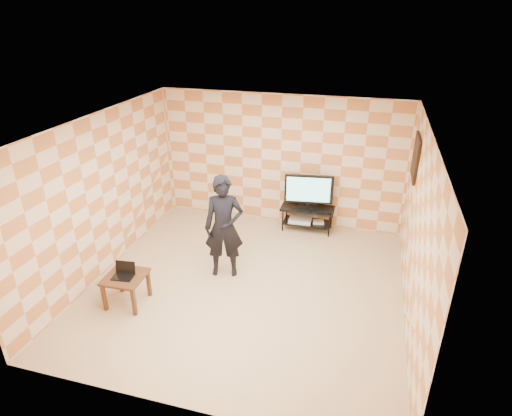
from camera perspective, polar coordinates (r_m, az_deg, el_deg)
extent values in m
plane|color=tan|center=(7.24, -1.29, -10.24)|extent=(5.00, 5.00, 0.00)
cube|color=beige|center=(8.78, 3.33, 6.32)|extent=(5.00, 0.02, 2.70)
cube|color=beige|center=(4.58, -10.73, -13.94)|extent=(5.00, 0.02, 2.70)
cube|color=beige|center=(7.59, -19.79, 1.65)|extent=(0.02, 5.00, 2.70)
cube|color=beige|center=(6.36, 20.75, -3.19)|extent=(0.02, 5.00, 2.70)
cube|color=white|center=(6.07, -1.54, 10.93)|extent=(5.00, 5.00, 0.02)
cube|color=black|center=(7.56, 20.52, 6.32)|extent=(0.04, 0.72, 0.72)
cube|color=black|center=(7.56, 20.52, 6.32)|extent=(0.04, 0.03, 0.68)
cube|color=black|center=(7.56, 20.52, 6.32)|extent=(0.04, 0.68, 0.03)
cube|color=black|center=(8.75, 6.91, -0.06)|extent=(1.07, 0.48, 0.04)
cube|color=black|center=(8.89, 6.81, -1.92)|extent=(0.97, 0.43, 0.03)
cylinder|color=black|center=(8.75, 3.58, -1.59)|extent=(0.03, 0.03, 0.50)
cylinder|color=black|center=(9.09, 4.10, -0.52)|extent=(0.03, 0.03, 0.50)
cylinder|color=black|center=(8.64, 9.72, -2.33)|extent=(0.03, 0.03, 0.50)
cylinder|color=black|center=(8.98, 10.01, -1.22)|extent=(0.03, 0.03, 0.50)
cube|color=black|center=(8.74, 6.92, 0.15)|extent=(0.31, 0.22, 0.03)
cube|color=black|center=(8.71, 6.94, 0.48)|extent=(0.08, 0.06, 0.08)
cube|color=black|center=(8.58, 7.06, 2.51)|extent=(0.96, 0.19, 0.59)
cube|color=#59BCAD|center=(8.55, 6.99, 2.43)|extent=(0.86, 0.12, 0.51)
cube|color=silver|center=(8.88, 5.92, -1.57)|extent=(0.47, 0.34, 0.08)
cube|color=silver|center=(8.86, 8.32, -1.86)|extent=(0.25, 0.20, 0.05)
cube|color=#392211|center=(6.88, -17.08, -8.77)|extent=(0.61, 0.61, 0.04)
cube|color=#392211|center=(6.97, -19.58, -11.19)|extent=(0.06, 0.06, 0.46)
cube|color=#392211|center=(7.30, -17.59, -9.05)|extent=(0.06, 0.06, 0.46)
cube|color=#392211|center=(6.75, -15.96, -11.99)|extent=(0.06, 0.06, 0.46)
cube|color=#392211|center=(7.09, -14.11, -9.72)|extent=(0.06, 0.06, 0.46)
cube|color=black|center=(6.84, -17.30, -8.75)|extent=(0.33, 0.25, 0.02)
cube|color=black|center=(6.87, -17.02, -7.56)|extent=(0.32, 0.09, 0.20)
imported|color=black|center=(7.10, -4.29, -2.55)|extent=(0.74, 0.58, 1.79)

